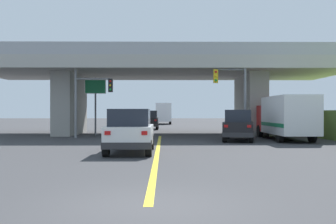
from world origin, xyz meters
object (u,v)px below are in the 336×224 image
at_px(suv_lead, 130,131).
at_px(highway_sign, 95,93).
at_px(box_truck, 285,117).
at_px(sedan_oncoming, 150,120).
at_px(traffic_signal_farside, 89,95).
at_px(traffic_signal_nearside, 235,90).
at_px(suv_crossing, 239,125).
at_px(semi_truck_distant, 164,113).

relative_size(suv_lead, highway_sign, 0.93).
relative_size(suv_lead, box_truck, 0.59).
xyz_separation_m(box_truck, sedan_oncoming, (-9.72, 15.96, -0.54)).
bearing_deg(traffic_signal_farside, sedan_oncoming, 74.31).
bearing_deg(traffic_signal_nearside, highway_sign, 162.28).
height_order(box_truck, sedan_oncoming, box_truck).
relative_size(box_truck, traffic_signal_farside, 1.46).
xyz_separation_m(suv_crossing, traffic_signal_nearside, (0.15, 2.28, 2.46)).
relative_size(suv_crossing, sedan_oncoming, 1.03).
height_order(suv_lead, traffic_signal_nearside, traffic_signal_nearside).
distance_m(box_truck, highway_sign, 14.61).
distance_m(box_truck, sedan_oncoming, 18.70).
bearing_deg(highway_sign, traffic_signal_farside, -89.47).
distance_m(suv_lead, box_truck, 12.62).
height_order(suv_crossing, traffic_signal_farside, traffic_signal_farside).
bearing_deg(suv_lead, box_truck, 39.78).
distance_m(box_truck, semi_truck_distant, 34.94).
distance_m(suv_crossing, traffic_signal_nearside, 3.36).
distance_m(suv_lead, traffic_signal_farside, 11.18).
xyz_separation_m(traffic_signal_nearside, traffic_signal_farside, (-10.46, 0.57, -0.33)).
height_order(suv_crossing, sedan_oncoming, same).
height_order(suv_lead, semi_truck_distant, semi_truck_distant).
bearing_deg(traffic_signal_nearside, semi_truck_distant, 98.96).
bearing_deg(semi_truck_distant, traffic_signal_farside, -99.58).
bearing_deg(sedan_oncoming, box_truck, -58.66).
bearing_deg(suv_lead, semi_truck_distant, 88.00).
height_order(highway_sign, semi_truck_distant, highway_sign).
distance_m(sedan_oncoming, semi_truck_distant, 18.07).
distance_m(suv_lead, traffic_signal_nearside, 11.96).
relative_size(suv_lead, semi_truck_distant, 0.63).
xyz_separation_m(traffic_signal_farside, highway_sign, (-0.03, 2.78, 0.27)).
bearing_deg(sedan_oncoming, suv_lead, -89.93).
bearing_deg(highway_sign, sedan_oncoming, 70.49).
xyz_separation_m(highway_sign, semi_truck_distant, (5.39, 28.99, -1.75)).
height_order(box_truck, traffic_signal_farside, traffic_signal_farside).
height_order(traffic_signal_nearside, traffic_signal_farside, traffic_signal_nearside).
bearing_deg(suv_lead, suv_crossing, 49.13).
distance_m(sedan_oncoming, traffic_signal_nearside, 15.98).
distance_m(suv_lead, sedan_oncoming, 24.03).
distance_m(traffic_signal_nearside, highway_sign, 11.01).
bearing_deg(box_truck, sedan_oncoming, 121.34).
bearing_deg(traffic_signal_nearside, suv_lead, -124.12).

